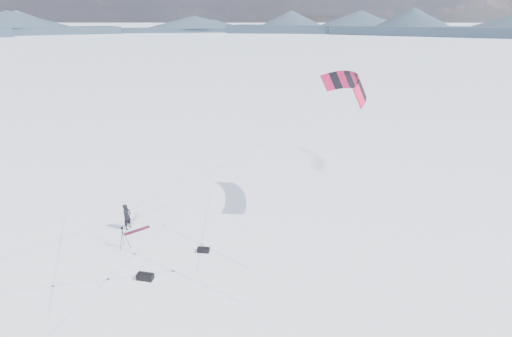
{
  "coord_description": "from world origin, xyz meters",
  "views": [
    {
      "loc": [
        7.14,
        -17.9,
        12.54
      ],
      "look_at": [
        6.68,
        3.85,
        3.62
      ],
      "focal_mm": 26.0,
      "sensor_mm": 36.0,
      "label": 1
    }
  ],
  "objects_px": {
    "snowkiter": "(129,228)",
    "snowboard": "(137,230)",
    "gear_bag_a": "(145,277)",
    "tripod": "(123,235)",
    "gear_bag_b": "(203,250)"
  },
  "relations": [
    {
      "from": "snowkiter",
      "to": "gear_bag_b",
      "type": "xyz_separation_m",
      "value": [
        5.17,
        -2.45,
        0.14
      ]
    },
    {
      "from": "gear_bag_a",
      "to": "snowkiter",
      "type": "bearing_deg",
      "value": 127.55
    },
    {
      "from": "snowkiter",
      "to": "gear_bag_b",
      "type": "bearing_deg",
      "value": -94.76
    },
    {
      "from": "tripod",
      "to": "gear_bag_a",
      "type": "bearing_deg",
      "value": -54.96
    },
    {
      "from": "gear_bag_a",
      "to": "tripod",
      "type": "bearing_deg",
      "value": 136.58
    },
    {
      "from": "snowkiter",
      "to": "tripod",
      "type": "distance_m",
      "value": 2.37
    },
    {
      "from": "snowboard",
      "to": "gear_bag_b",
      "type": "relative_size",
      "value": 2.25
    },
    {
      "from": "snowkiter",
      "to": "snowboard",
      "type": "distance_m",
      "value": 0.68
    },
    {
      "from": "tripod",
      "to": "gear_bag_b",
      "type": "xyz_separation_m",
      "value": [
        4.67,
        -0.31,
        -0.76
      ]
    },
    {
      "from": "tripod",
      "to": "snowkiter",
      "type": "bearing_deg",
      "value": 101.82
    },
    {
      "from": "snowkiter",
      "to": "tripod",
      "type": "relative_size",
      "value": 1.23
    },
    {
      "from": "snowboard",
      "to": "gear_bag_a",
      "type": "bearing_deg",
      "value": -106.18
    },
    {
      "from": "snowkiter",
      "to": "snowboard",
      "type": "relative_size",
      "value": 1.06
    },
    {
      "from": "tripod",
      "to": "gear_bag_b",
      "type": "bearing_deg",
      "value": -5.07
    },
    {
      "from": "tripod",
      "to": "gear_bag_a",
      "type": "xyz_separation_m",
      "value": [
        2.04,
        -2.77,
        -0.73
      ]
    }
  ]
}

